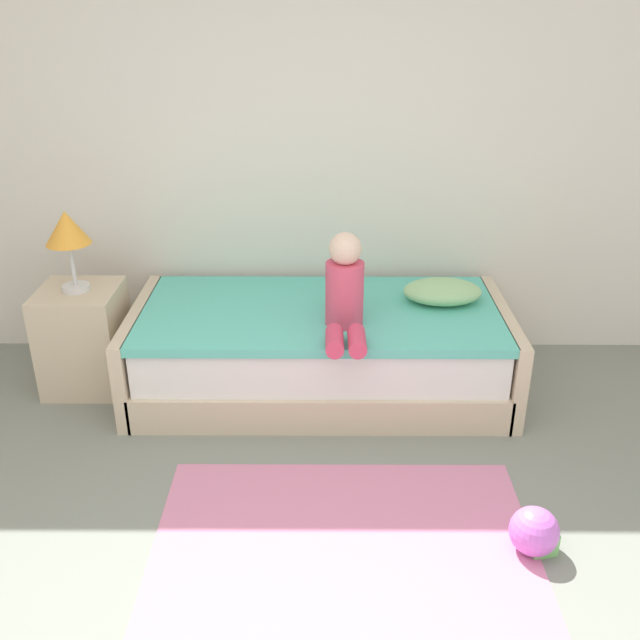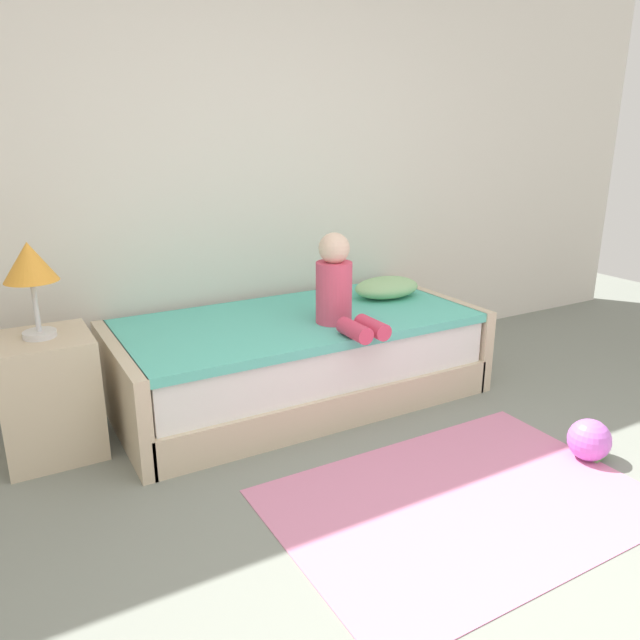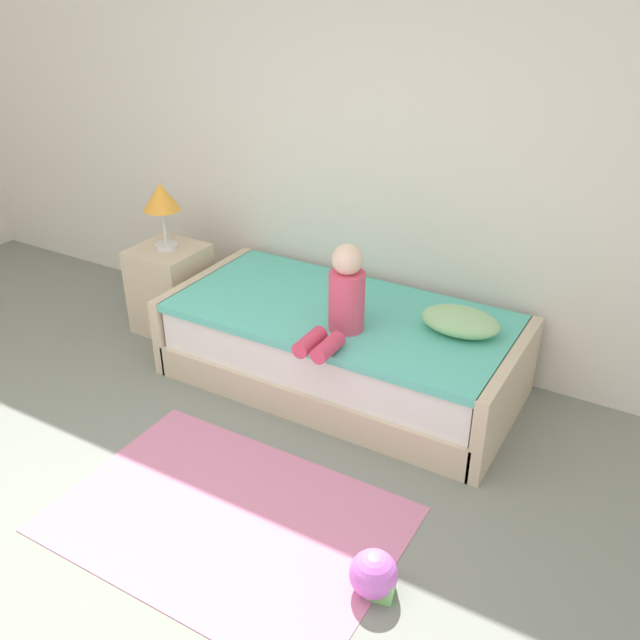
{
  "view_description": "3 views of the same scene",
  "coord_description": "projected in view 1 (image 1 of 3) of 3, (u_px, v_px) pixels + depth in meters",
  "views": [
    {
      "loc": [
        0.21,
        -1.58,
        2.11
      ],
      "look_at": [
        0.19,
        1.75,
        0.55
      ],
      "focal_mm": 39.77,
      "sensor_mm": 36.0,
      "label": 1
    },
    {
      "loc": [
        -1.35,
        -0.96,
        1.53
      ],
      "look_at": [
        0.19,
        1.75,
        0.55
      ],
      "focal_mm": 34.19,
      "sensor_mm": 36.0,
      "label": 2
    },
    {
      "loc": [
        1.89,
        -1.17,
        2.37
      ],
      "look_at": [
        0.19,
        1.75,
        0.55
      ],
      "focal_mm": 38.85,
      "sensor_mm": 36.0,
      "label": 3
    }
  ],
  "objects": [
    {
      "name": "wall_rear",
      "position": [
        287.0,
        116.0,
        4.07
      ],
      "size": [
        7.2,
        0.1,
        2.9
      ],
      "primitive_type": "cube",
      "color": "silver",
      "rests_on": "ground"
    },
    {
      "name": "toy_block",
      "position": [
        541.0,
        540.0,
        2.92
      ],
      "size": [
        0.13,
        0.13,
        0.11
      ],
      "primitive_type": "cube",
      "rotation": [
        0.0,
        0.0,
        1.8
      ],
      "color": "#7FD872",
      "rests_on": "ground"
    },
    {
      "name": "pillow",
      "position": [
        442.0,
        292.0,
        3.99
      ],
      "size": [
        0.44,
        0.3,
        0.13
      ],
      "primitive_type": "ellipsoid",
      "color": "#99CC8C",
      "rests_on": "bed"
    },
    {
      "name": "child_figure",
      "position": [
        345.0,
        291.0,
        3.63
      ],
      "size": [
        0.2,
        0.51,
        0.5
      ],
      "color": "#E04C6B",
      "rests_on": "bed"
    },
    {
      "name": "area_rug",
      "position": [
        344.0,
        545.0,
        2.96
      ],
      "size": [
        1.6,
        1.1,
        0.01
      ],
      "primitive_type": "cube",
      "color": "pink",
      "rests_on": "ground"
    },
    {
      "name": "toy_ball",
      "position": [
        534.0,
        531.0,
        2.89
      ],
      "size": [
        0.2,
        0.2,
        0.2
      ],
      "primitive_type": "sphere",
      "color": "#CC66D8",
      "rests_on": "ground"
    },
    {
      "name": "nightstand",
      "position": [
        84.0,
        338.0,
        4.04
      ],
      "size": [
        0.44,
        0.44,
        0.6
      ],
      "primitive_type": "cube",
      "color": "beige",
      "rests_on": "ground"
    },
    {
      "name": "table_lamp",
      "position": [
        67.0,
        232.0,
        3.77
      ],
      "size": [
        0.24,
        0.24,
        0.45
      ],
      "color": "silver",
      "rests_on": "nightstand"
    },
    {
      "name": "bed",
      "position": [
        320.0,
        350.0,
        4.03
      ],
      "size": [
        2.11,
        1.0,
        0.5
      ],
      "color": "beige",
      "rests_on": "ground"
    }
  ]
}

